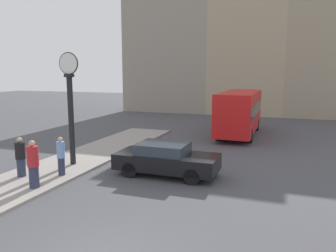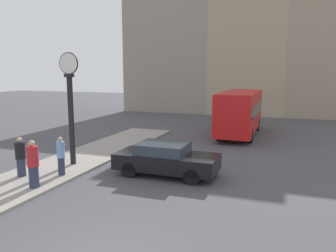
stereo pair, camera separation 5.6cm
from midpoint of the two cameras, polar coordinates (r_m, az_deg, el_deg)
sidewalk_corner at (r=17.11m, az=-15.51°, el=-5.80°), size 3.22×19.00×0.11m
building_row at (r=36.83m, az=14.88°, el=14.45°), size 28.02×5.00×16.94m
sedan_car at (r=14.19m, az=-0.25°, el=-5.74°), size 4.41×1.87×1.41m
bus_distant at (r=23.77m, az=12.51°, el=2.61°), size 2.34×7.78×3.09m
street_clock at (r=15.83m, az=-16.51°, el=3.40°), size 1.01×0.33×5.21m
pedestrian_blue_stripe at (r=14.55m, az=-18.04°, el=-4.98°), size 0.33×0.33×1.64m
pedestrian_red_top at (r=13.32m, az=-22.33°, el=-6.19°), size 0.42×0.42×1.82m
pedestrian_black_jacket at (r=14.99m, az=-24.18°, el=-4.96°), size 0.41×0.41×1.66m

